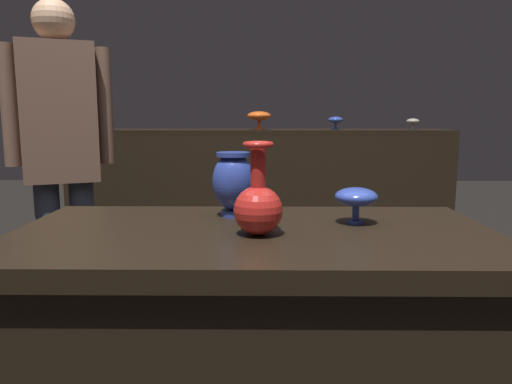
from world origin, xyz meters
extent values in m
cube|color=black|center=(0.00, 0.00, 0.78)|extent=(1.20, 0.64, 0.05)
cube|color=black|center=(0.00, 2.20, 0.47)|extent=(2.60, 0.40, 0.95)
cube|color=black|center=(0.00, 2.20, 0.97)|extent=(2.60, 0.40, 0.04)
sphere|color=red|center=(0.01, -0.05, 0.86)|extent=(0.12, 0.12, 0.12)
cylinder|color=red|center=(0.01, -0.05, 0.96)|extent=(0.04, 0.04, 0.11)
torus|color=red|center=(0.01, -0.05, 1.02)|extent=(0.07, 0.07, 0.01)
cylinder|color=#2D429E|center=(0.27, 0.08, 0.80)|extent=(0.04, 0.04, 0.01)
cylinder|color=#2D429E|center=(0.27, 0.08, 0.83)|extent=(0.02, 0.02, 0.04)
ellipsoid|color=#2D429E|center=(0.27, 0.08, 0.87)|extent=(0.11, 0.11, 0.05)
cylinder|color=#2D429E|center=(-0.06, 0.17, 0.81)|extent=(0.07, 0.07, 0.02)
ellipsoid|color=#2D429E|center=(-0.06, 0.17, 0.90)|extent=(0.12, 0.12, 0.16)
cylinder|color=#2D429E|center=(-0.06, 0.17, 0.98)|extent=(0.09, 0.09, 0.01)
cylinder|color=#2D429E|center=(0.52, 2.17, 0.99)|extent=(0.04, 0.04, 0.01)
cylinder|color=#2D429E|center=(0.52, 2.17, 1.02)|extent=(0.02, 0.02, 0.03)
ellipsoid|color=#2D429E|center=(0.52, 2.17, 1.06)|extent=(0.10, 0.10, 0.04)
cylinder|color=#E55B1E|center=(0.00, 2.14, 1.00)|extent=(0.06, 0.06, 0.01)
cylinder|color=#E55B1E|center=(0.00, 2.14, 1.03)|extent=(0.02, 0.02, 0.05)
ellipsoid|color=#E55B1E|center=(0.00, 2.14, 1.08)|extent=(0.16, 0.16, 0.06)
cylinder|color=gray|center=(1.04, 2.15, 0.99)|extent=(0.03, 0.03, 0.01)
cylinder|color=gray|center=(1.04, 2.15, 1.01)|extent=(0.01, 0.01, 0.03)
ellipsoid|color=gray|center=(1.04, 2.15, 1.05)|extent=(0.09, 0.09, 0.04)
sphere|color=#2D429E|center=(-1.04, 2.19, 1.03)|extent=(0.08, 0.08, 0.08)
cylinder|color=#2D429E|center=(-1.04, 2.19, 1.10)|extent=(0.02, 0.02, 0.06)
torus|color=#2D429E|center=(-1.04, 2.19, 1.13)|extent=(0.05, 0.05, 0.01)
cylinder|color=#333847|center=(-0.83, 1.05, 0.39)|extent=(0.11, 0.11, 0.78)
cylinder|color=#333847|center=(-0.96, 1.00, 0.39)|extent=(0.11, 0.11, 0.78)
cube|color=brown|center=(-0.89, 1.03, 1.10)|extent=(0.36, 0.29, 0.62)
sphere|color=tan|center=(-0.89, 1.03, 1.50)|extent=(0.18, 0.18, 0.18)
cylinder|color=brown|center=(-0.71, 1.10, 1.13)|extent=(0.07, 0.07, 0.53)
cylinder|color=brown|center=(-1.08, 0.95, 1.13)|extent=(0.07, 0.07, 0.53)
camera|label=1|loc=(0.02, -1.19, 1.08)|focal=34.22mm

